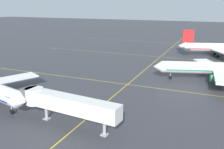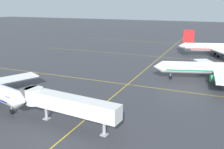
# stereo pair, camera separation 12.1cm
# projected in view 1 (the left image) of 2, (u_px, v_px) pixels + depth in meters

# --- Properties ---
(airliner_second_row) EXTENTS (32.32, 27.58, 10.24)m
(airliner_second_row) POSITION_uv_depth(u_px,v_px,m) (214.00, 68.00, 69.46)
(airliner_second_row) COLOR white
(airliner_second_row) RESTS_ON ground
(airliner_third_row) EXTENTS (33.30, 28.41, 10.54)m
(airliner_third_row) POSITION_uv_depth(u_px,v_px,m) (220.00, 48.00, 101.54)
(airliner_third_row) COLOR white
(airliner_third_row) RESTS_ON ground
(taxiway_markings) EXTENTS (111.56, 172.25, 0.01)m
(taxiway_markings) POSITION_uv_depth(u_px,v_px,m) (147.00, 68.00, 84.22)
(taxiway_markings) COLOR yellow
(taxiway_markings) RESTS_ON ground
(jet_bridge) EXTENTS (20.03, 4.74, 5.58)m
(jet_bridge) POSITION_uv_depth(u_px,v_px,m) (62.00, 102.00, 44.04)
(jet_bridge) COLOR silver
(jet_bridge) RESTS_ON ground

